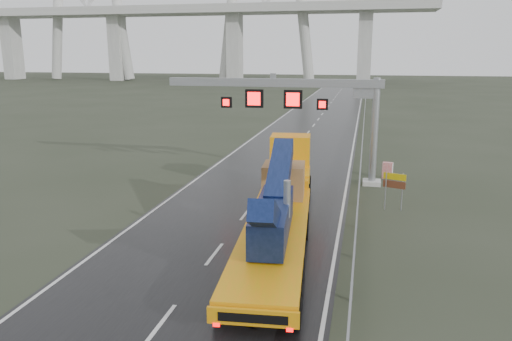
% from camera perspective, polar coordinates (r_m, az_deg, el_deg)
% --- Properties ---
extents(ground, '(400.00, 400.00, 0.00)m').
position_cam_1_polar(ground, '(19.17, -8.40, -14.01)').
color(ground, '#2C3223').
rests_on(ground, ground).
extents(road, '(11.00, 200.00, 0.02)m').
position_cam_1_polar(road, '(56.89, 5.98, 4.33)').
color(road, black).
rests_on(road, ground).
extents(guardrail, '(0.20, 140.00, 1.40)m').
position_cam_1_polar(guardrail, '(46.57, 12.05, 3.00)').
color(guardrail, gray).
rests_on(guardrail, ground).
extents(sign_gantry, '(14.90, 1.20, 7.42)m').
position_cam_1_polar(sign_gantry, '(34.26, 5.44, 7.94)').
color(sign_gantry, '#B1B1AC').
rests_on(sign_gantry, ground).
extents(heavy_haul_truck, '(4.34, 19.00, 4.43)m').
position_cam_1_polar(heavy_haul_truck, '(25.76, 2.97, -2.60)').
color(heavy_haul_truck, orange).
rests_on(heavy_haul_truck, ground).
extents(exit_sign_pair, '(1.23, 0.47, 2.19)m').
position_cam_1_polar(exit_sign_pair, '(29.28, 15.52, -1.50)').
color(exit_sign_pair, gray).
rests_on(exit_sign_pair, ground).
extents(striped_barrier, '(0.76, 0.52, 1.18)m').
position_cam_1_polar(striped_barrier, '(36.82, 14.80, 0.01)').
color(striped_barrier, red).
rests_on(striped_barrier, ground).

